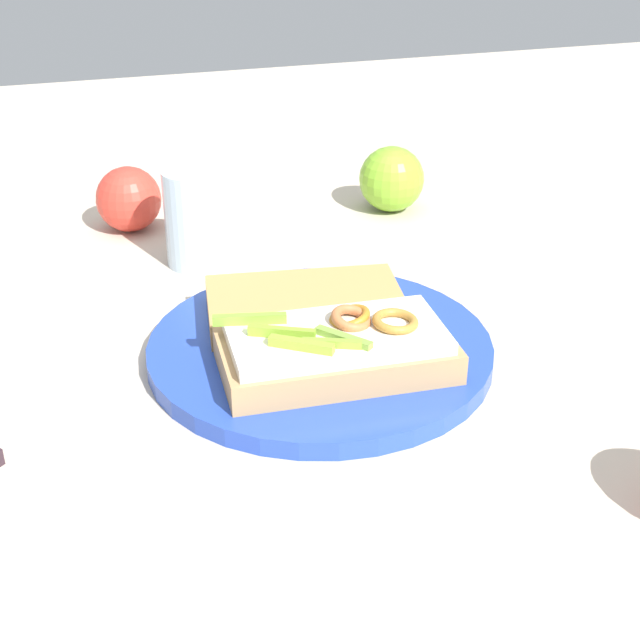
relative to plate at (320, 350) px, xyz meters
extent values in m
plane|color=#BDAF9B|center=(0.00, 0.00, -0.01)|extent=(2.00, 2.00, 0.00)
cylinder|color=#2645B3|center=(0.00, 0.00, 0.00)|extent=(0.28, 0.28, 0.02)
cube|color=tan|center=(0.00, 0.05, 0.02)|extent=(0.18, 0.10, 0.02)
cube|color=silver|center=(0.00, 0.05, 0.04)|extent=(0.17, 0.09, 0.01)
torus|color=#B66739|center=(-0.01, 0.04, 0.05)|extent=(0.04, 0.04, 0.02)
torus|color=#B5731F|center=(-0.01, 0.03, 0.04)|extent=(0.05, 0.05, 0.02)
torus|color=#AC7830|center=(-0.05, 0.05, 0.05)|extent=(0.04, 0.04, 0.01)
cube|color=#7CB935|center=(0.06, 0.02, 0.05)|extent=(0.06, 0.02, 0.01)
cube|color=#79A13B|center=(0.00, 0.06, 0.04)|extent=(0.04, 0.04, 0.01)
cube|color=#85AF30|center=(0.04, 0.04, 0.05)|extent=(0.05, 0.03, 0.01)
cube|color=#82A933|center=(0.01, 0.07, 0.04)|extent=(0.04, 0.02, 0.01)
cube|color=#8CAA33|center=(0.03, 0.06, 0.05)|extent=(0.05, 0.03, 0.01)
cube|color=tan|center=(0.00, -0.05, 0.02)|extent=(0.18, 0.12, 0.02)
sphere|color=red|center=(0.12, -0.32, 0.03)|extent=(0.09, 0.09, 0.07)
sphere|color=#7DBD2B|center=(-0.17, -0.29, 0.03)|extent=(0.10, 0.10, 0.07)
cylinder|color=silver|center=(0.06, -0.21, 0.04)|extent=(0.07, 0.07, 0.10)
camera|label=1|loc=(0.19, 0.63, 0.38)|focal=51.93mm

